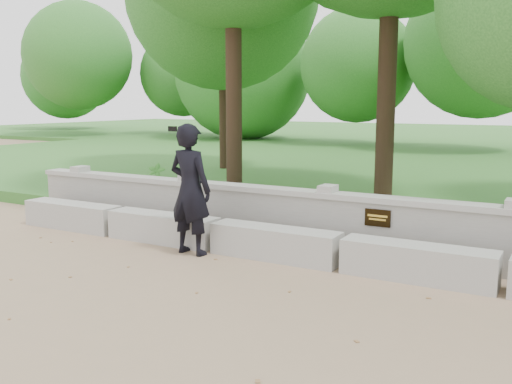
# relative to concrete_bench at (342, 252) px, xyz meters

# --- Properties ---
(ground) EXTENTS (80.00, 80.00, 0.00)m
(ground) POSITION_rel_concrete_bench_xyz_m (-0.00, -1.90, -0.22)
(ground) COLOR #8D7256
(ground) RESTS_ON ground
(lawn) EXTENTS (40.00, 22.00, 0.25)m
(lawn) POSITION_rel_concrete_bench_xyz_m (-0.00, 12.10, -0.10)
(lawn) COLOR #326A24
(lawn) RESTS_ON ground
(concrete_bench) EXTENTS (11.90, 0.45, 0.45)m
(concrete_bench) POSITION_rel_concrete_bench_xyz_m (0.00, 0.00, 0.00)
(concrete_bench) COLOR #A7A59E
(concrete_bench) RESTS_ON ground
(parapet_wall) EXTENTS (12.50, 0.35, 0.90)m
(parapet_wall) POSITION_rel_concrete_bench_xyz_m (0.00, 0.70, 0.24)
(parapet_wall) COLOR #9D9B94
(parapet_wall) RESTS_ON ground
(man_main) EXTENTS (0.72, 0.65, 1.90)m
(man_main) POSITION_rel_concrete_bench_xyz_m (-2.20, -0.36, 0.73)
(man_main) COLOR black
(man_main) RESTS_ON ground
(shrub_a) EXTENTS (0.43, 0.36, 0.69)m
(shrub_a) POSITION_rel_concrete_bench_xyz_m (-4.94, 2.25, 0.37)
(shrub_a) COLOR #3A812C
(shrub_a) RESTS_ON lawn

